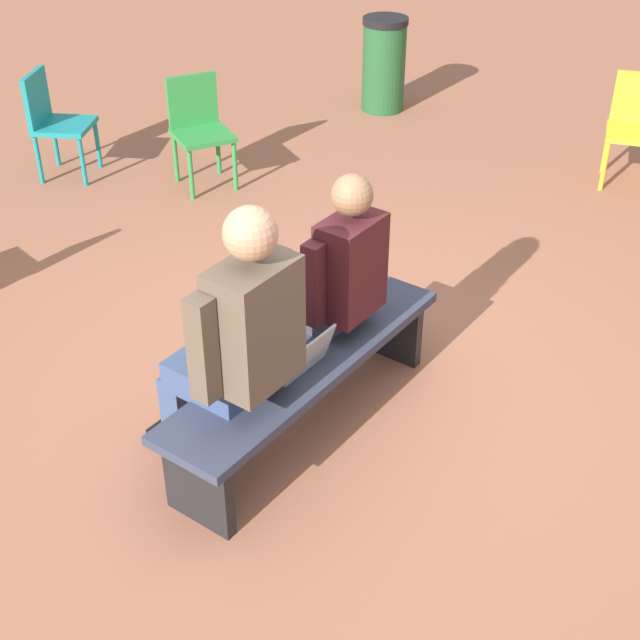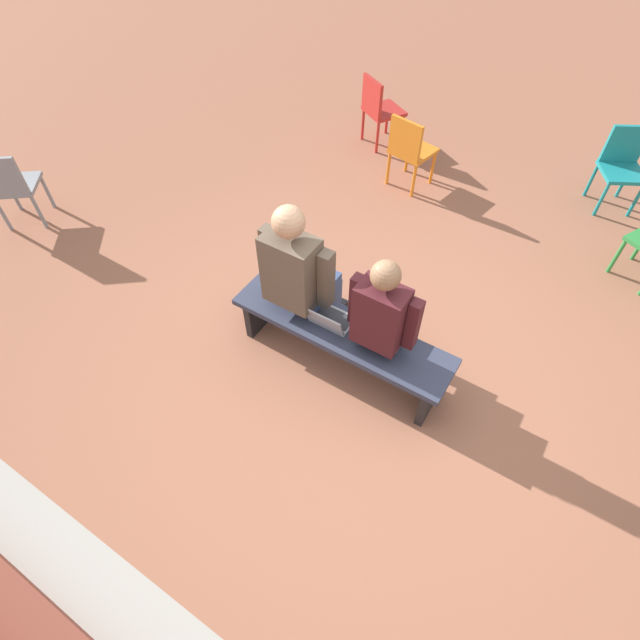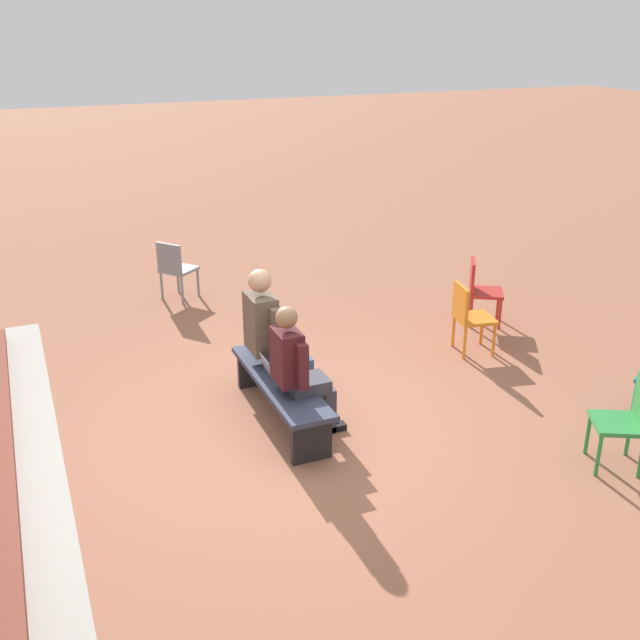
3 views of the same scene
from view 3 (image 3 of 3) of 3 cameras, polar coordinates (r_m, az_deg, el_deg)
The scene contains 10 objects.
ground_plane at distance 7.28m, azimuth -3.15°, elevation -8.43°, with size 60.00×60.00×0.00m, color #9E6047.
concrete_strip at distance 7.15m, azimuth -20.51°, elevation -10.53°, with size 7.12×0.40×0.01m, color #A8A399.
bench at distance 7.30m, azimuth -3.04°, elevation -5.14°, with size 1.80×0.44×0.45m.
person_student at distance 6.90m, azimuth -1.69°, elevation -3.58°, with size 0.52×0.66×1.31m.
person_adult at distance 7.51m, azimuth -3.66°, elevation -0.98°, with size 0.60×0.76×1.44m.
laptop at distance 7.32m, azimuth -3.41°, elevation -3.83°, with size 0.32×0.29×0.21m.
plastic_chair_by_pillar at distance 10.58m, azimuth -10.99°, elevation 4.01°, with size 0.59×0.59×0.84m.
plastic_chair_near_bench_right at distance 7.04m, azimuth 22.41°, elevation -6.90°, with size 0.57×0.57×0.84m.
plastic_chair_far_right at distance 9.79m, azimuth 12.11°, elevation 2.42°, with size 0.58×0.58×0.84m.
plastic_chair_mid_courtyard at distance 8.88m, azimuth 11.28°, elevation 0.45°, with size 0.49×0.49×0.84m.
Camera 3 is at (-5.93, 2.06, 3.69)m, focal length 42.00 mm.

